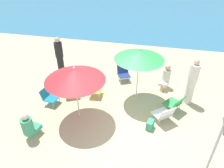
{
  "coord_description": "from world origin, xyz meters",
  "views": [
    {
      "loc": [
        0.96,
        -4.59,
        4.67
      ],
      "look_at": [
        -0.36,
        1.25,
        0.7
      ],
      "focal_mm": 33.77,
      "sensor_mm": 36.0,
      "label": 1
    }
  ],
  "objects_px": {
    "umbrella_red": "(75,74)",
    "person_a": "(29,126)",
    "beach_chair_a": "(164,114)",
    "beach_chair_e": "(123,72)",
    "beach_chair_d": "(49,96)",
    "warning_sign": "(220,135)",
    "person_b": "(166,77)",
    "person_c": "(192,82)",
    "beach_chair_b": "(71,87)",
    "person_d": "(60,58)",
    "beach_chair_f": "(175,103)",
    "umbrella_green": "(139,55)",
    "beach_chair_c": "(95,87)",
    "beach_bag": "(150,125)"
  },
  "relations": [
    {
      "from": "umbrella_red",
      "to": "person_a",
      "type": "distance_m",
      "value": 1.92
    },
    {
      "from": "beach_chair_a",
      "to": "beach_chair_e",
      "type": "xyz_separation_m",
      "value": [
        -1.67,
        2.17,
        0.03
      ]
    },
    {
      "from": "beach_chair_e",
      "to": "umbrella_red",
      "type": "bearing_deg",
      "value": -47.03
    },
    {
      "from": "umbrella_red",
      "to": "beach_chair_a",
      "type": "xyz_separation_m",
      "value": [
        2.64,
        0.41,
        -1.3
      ]
    },
    {
      "from": "beach_chair_d",
      "to": "warning_sign",
      "type": "distance_m",
      "value": 5.33
    },
    {
      "from": "person_b",
      "to": "person_c",
      "type": "relative_size",
      "value": 0.58
    },
    {
      "from": "warning_sign",
      "to": "person_c",
      "type": "bearing_deg",
      "value": 105.5
    },
    {
      "from": "beach_chair_b",
      "to": "beach_chair_e",
      "type": "xyz_separation_m",
      "value": [
        1.69,
        1.44,
        0.01
      ]
    },
    {
      "from": "beach_chair_a",
      "to": "warning_sign",
      "type": "height_order",
      "value": "warning_sign"
    },
    {
      "from": "beach_chair_a",
      "to": "person_c",
      "type": "xyz_separation_m",
      "value": [
        0.82,
        1.19,
        0.53
      ]
    },
    {
      "from": "beach_chair_b",
      "to": "person_d",
      "type": "distance_m",
      "value": 1.48
    },
    {
      "from": "beach_chair_f",
      "to": "person_c",
      "type": "height_order",
      "value": "person_c"
    },
    {
      "from": "beach_chair_e",
      "to": "person_b",
      "type": "relative_size",
      "value": 0.68
    },
    {
      "from": "umbrella_green",
      "to": "beach_chair_e",
      "type": "bearing_deg",
      "value": 120.24
    },
    {
      "from": "beach_chair_c",
      "to": "beach_chair_d",
      "type": "distance_m",
      "value": 1.67
    },
    {
      "from": "umbrella_green",
      "to": "beach_bag",
      "type": "relative_size",
      "value": 6.88
    },
    {
      "from": "umbrella_red",
      "to": "beach_chair_c",
      "type": "height_order",
      "value": "umbrella_red"
    },
    {
      "from": "beach_chair_e",
      "to": "person_b",
      "type": "height_order",
      "value": "person_b"
    },
    {
      "from": "beach_chair_d",
      "to": "beach_chair_f",
      "type": "bearing_deg",
      "value": 15.78
    },
    {
      "from": "beach_chair_e",
      "to": "beach_chair_f",
      "type": "bearing_deg",
      "value": 25.46
    },
    {
      "from": "warning_sign",
      "to": "beach_chair_d",
      "type": "bearing_deg",
      "value": 171.95
    },
    {
      "from": "beach_chair_e",
      "to": "beach_chair_f",
      "type": "relative_size",
      "value": 0.9
    },
    {
      "from": "beach_chair_a",
      "to": "beach_chair_d",
      "type": "relative_size",
      "value": 1.3
    },
    {
      "from": "person_c",
      "to": "beach_bag",
      "type": "relative_size",
      "value": 5.88
    },
    {
      "from": "umbrella_red",
      "to": "beach_chair_a",
      "type": "relative_size",
      "value": 2.47
    },
    {
      "from": "person_a",
      "to": "warning_sign",
      "type": "relative_size",
      "value": 0.47
    },
    {
      "from": "umbrella_green",
      "to": "beach_chair_d",
      "type": "distance_m",
      "value": 3.39
    },
    {
      "from": "umbrella_red",
      "to": "beach_chair_d",
      "type": "bearing_deg",
      "value": 159.2
    },
    {
      "from": "beach_chair_e",
      "to": "beach_chair_f",
      "type": "height_order",
      "value": "beach_chair_e"
    },
    {
      "from": "person_c",
      "to": "umbrella_red",
      "type": "bearing_deg",
      "value": 37.0
    },
    {
      "from": "beach_chair_e",
      "to": "beach_bag",
      "type": "bearing_deg",
      "value": 0.15
    },
    {
      "from": "beach_chair_d",
      "to": "person_c",
      "type": "xyz_separation_m",
      "value": [
        4.72,
        1.12,
        0.54
      ]
    },
    {
      "from": "umbrella_red",
      "to": "beach_chair_f",
      "type": "bearing_deg",
      "value": 18.75
    },
    {
      "from": "umbrella_red",
      "to": "beach_chair_f",
      "type": "distance_m",
      "value": 3.39
    },
    {
      "from": "beach_chair_b",
      "to": "person_c",
      "type": "bearing_deg",
      "value": 69.77
    },
    {
      "from": "person_d",
      "to": "warning_sign",
      "type": "relative_size",
      "value": 0.9
    },
    {
      "from": "beach_chair_b",
      "to": "beach_chair_d",
      "type": "xyz_separation_m",
      "value": [
        -0.54,
        -0.65,
        -0.04
      ]
    },
    {
      "from": "beach_chair_a",
      "to": "person_c",
      "type": "distance_m",
      "value": 1.54
    },
    {
      "from": "beach_chair_f",
      "to": "person_c",
      "type": "bearing_deg",
      "value": -93.63
    },
    {
      "from": "beach_chair_c",
      "to": "warning_sign",
      "type": "height_order",
      "value": "warning_sign"
    },
    {
      "from": "beach_chair_d",
      "to": "person_d",
      "type": "bearing_deg",
      "value": 108.39
    },
    {
      "from": "umbrella_red",
      "to": "beach_chair_f",
      "type": "relative_size",
      "value": 2.52
    },
    {
      "from": "beach_chair_e",
      "to": "warning_sign",
      "type": "bearing_deg",
      "value": 9.72
    },
    {
      "from": "beach_chair_c",
      "to": "person_c",
      "type": "height_order",
      "value": "person_c"
    },
    {
      "from": "beach_chair_b",
      "to": "beach_chair_a",
      "type": "bearing_deg",
      "value": 51.24
    },
    {
      "from": "beach_chair_c",
      "to": "person_b",
      "type": "height_order",
      "value": "person_b"
    },
    {
      "from": "beach_chair_f",
      "to": "person_d",
      "type": "distance_m",
      "value": 4.73
    },
    {
      "from": "umbrella_green",
      "to": "person_c",
      "type": "relative_size",
      "value": 1.17
    },
    {
      "from": "person_d",
      "to": "beach_chair_a",
      "type": "bearing_deg",
      "value": 46.08
    },
    {
      "from": "beach_chair_b",
      "to": "person_d",
      "type": "bearing_deg",
      "value": -168.88
    }
  ]
}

